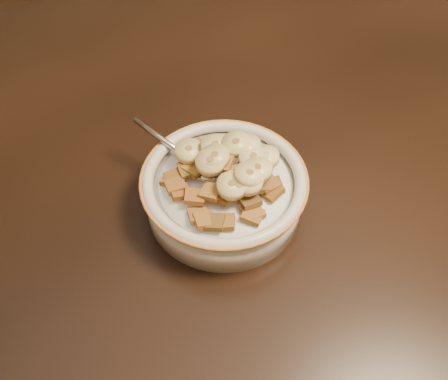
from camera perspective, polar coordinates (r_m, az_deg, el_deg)
name	(u,v)px	position (r m, az deg, el deg)	size (l,w,h in m)	color
floor	(249,357)	(1.34, 2.85, -18.54)	(4.00, 4.50, 0.10)	#422816
table	(272,142)	(0.66, 5.48, 5.53)	(1.40, 0.90, 0.04)	black
chair	(165,26)	(1.45, -6.72, 18.08)	(0.37, 0.37, 0.84)	#321F0C
cereal_bowl	(224,195)	(0.55, 0.00, -0.62)	(0.17, 0.17, 0.04)	silver
milk	(224,184)	(0.53, 0.00, 0.75)	(0.14, 0.14, 0.00)	white
spoon	(204,169)	(0.54, -2.34, 2.38)	(0.03, 0.04, 0.01)	silver
cereal_square_0	(273,187)	(0.53, 5.63, 0.39)	(0.02, 0.02, 0.01)	brown
cereal_square_1	(237,173)	(0.51, 1.52, 1.99)	(0.02, 0.02, 0.01)	olive
cereal_square_2	(199,216)	(0.50, -2.91, -2.95)	(0.02, 0.02, 0.01)	olive
cereal_square_3	(221,151)	(0.55, -0.39, 4.51)	(0.02, 0.02, 0.01)	brown
cereal_square_4	(200,147)	(0.56, -2.75, 4.93)	(0.02, 0.02, 0.01)	brown
cereal_square_5	(253,212)	(0.50, 3.31, -2.57)	(0.02, 0.02, 0.01)	#9D6A34
cereal_square_6	(214,222)	(0.49, -1.17, -3.69)	(0.02, 0.02, 0.01)	brown
cereal_square_7	(223,163)	(0.52, -0.16, 3.13)	(0.02, 0.02, 0.01)	olive
cereal_square_8	(220,195)	(0.51, -0.44, -0.58)	(0.02, 0.02, 0.01)	brown
cereal_square_9	(259,185)	(0.52, 4.05, 0.60)	(0.02, 0.02, 0.01)	brown
cereal_square_10	(172,180)	(0.53, -5.95, 1.13)	(0.02, 0.02, 0.01)	brown
cereal_square_11	(269,185)	(0.52, 5.16, 0.61)	(0.02, 0.02, 0.01)	#9D5F27
cereal_square_12	(255,160)	(0.54, 3.54, 3.43)	(0.02, 0.02, 0.01)	#915D29
cereal_square_13	(211,192)	(0.51, -1.48, -0.24)	(0.02, 0.02, 0.01)	brown
cereal_square_14	(188,168)	(0.53, -4.08, 2.48)	(0.02, 0.02, 0.01)	olive
cereal_square_15	(225,222)	(0.50, 0.08, -3.70)	(0.02, 0.02, 0.01)	#945C29
cereal_square_16	(249,200)	(0.51, 2.93, -1.20)	(0.02, 0.02, 0.01)	brown
cereal_square_17	(194,197)	(0.51, -3.41, -0.79)	(0.02, 0.02, 0.01)	brown
cereal_square_18	(214,155)	(0.54, -1.12, 4.08)	(0.02, 0.02, 0.01)	brown
cereal_square_19	(272,191)	(0.52, 5.49, -0.12)	(0.02, 0.02, 0.01)	#9D601B
cereal_square_20	(180,192)	(0.52, -5.03, -0.18)	(0.02, 0.02, 0.01)	brown
cereal_square_21	(175,186)	(0.52, -5.58, 0.50)	(0.02, 0.02, 0.01)	brown
cereal_square_22	(194,168)	(0.53, -3.44, 2.53)	(0.02, 0.02, 0.01)	#8E5E23
cereal_square_23	(205,220)	(0.49, -2.21, -3.46)	(0.02, 0.02, 0.01)	brown
cereal_square_24	(253,215)	(0.50, 3.29, -2.88)	(0.02, 0.02, 0.01)	brown
cereal_square_25	(174,178)	(0.53, -5.73, 1.33)	(0.02, 0.02, 0.01)	brown
banana_slice_0	(210,162)	(0.51, -1.57, 3.21)	(0.03, 0.03, 0.01)	#D9BC6C
banana_slice_1	(189,151)	(0.54, -4.00, 4.46)	(0.03, 0.03, 0.01)	#DAC470
banana_slice_2	(246,145)	(0.53, 2.53, 5.13)	(0.03, 0.03, 0.01)	#C8BF6E
banana_slice_3	(232,186)	(0.50, 0.94, 0.50)	(0.03, 0.03, 0.01)	#D1BC74
banana_slice_4	(248,181)	(0.50, 2.75, 1.01)	(0.03, 0.03, 0.01)	#D0B980
banana_slice_5	(236,144)	(0.53, 1.38, 5.26)	(0.03, 0.03, 0.01)	#CDC172
banana_slice_6	(265,157)	(0.54, 4.67, 3.80)	(0.03, 0.03, 0.01)	#F0E490
banana_slice_7	(215,146)	(0.53, -0.99, 5.01)	(0.03, 0.03, 0.01)	#FFF17E
banana_slice_8	(257,170)	(0.51, 3.83, 2.31)	(0.03, 0.03, 0.01)	#FFDD8E
banana_slice_9	(215,157)	(0.52, -1.07, 3.78)	(0.03, 0.03, 0.01)	#DAC389
banana_slice_10	(253,159)	(0.52, 3.37, 3.60)	(0.03, 0.03, 0.01)	#D0BA85
banana_slice_11	(250,175)	(0.50, 2.96, 1.72)	(0.03, 0.03, 0.01)	#E7C371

